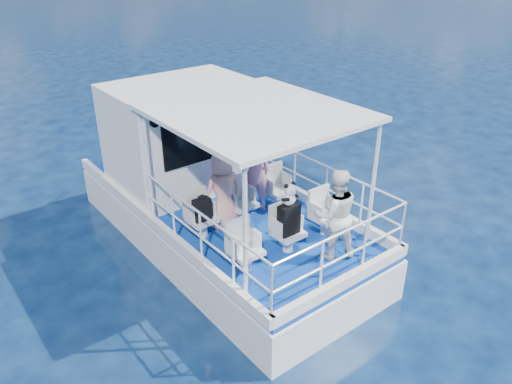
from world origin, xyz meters
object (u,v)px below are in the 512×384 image
at_px(panda, 289,194).
at_px(passenger_port_fwd, 223,191).
at_px(backpack_center, 289,219).
at_px(passenger_stbd_aft, 335,214).

bearing_deg(panda, passenger_port_fwd, 106.28).
bearing_deg(panda, backpack_center, -124.73).
bearing_deg(backpack_center, panda, 55.27).
relative_size(passenger_port_fwd, backpack_center, 2.79).
bearing_deg(panda, passenger_stbd_aft, -45.94).
distance_m(passenger_stbd_aft, backpack_center, 0.76).
xyz_separation_m(passenger_port_fwd, passenger_stbd_aft, (0.92, -1.89, 0.04)).
bearing_deg(passenger_stbd_aft, passenger_port_fwd, -37.63).
bearing_deg(passenger_stbd_aft, backpack_center, -17.46).
distance_m(passenger_stbd_aft, panda, 0.82).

